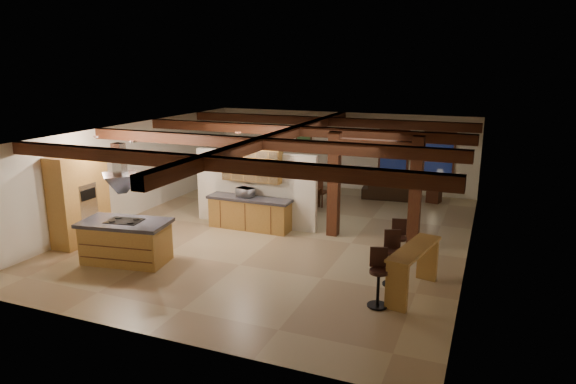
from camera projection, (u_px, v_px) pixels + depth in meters
name	position (u px, v px, depth m)	size (l,w,h in m)	color
ground	(280.00, 234.00, 14.47)	(12.00, 12.00, 0.00)	tan
room_walls	(280.00, 172.00, 14.04)	(12.00, 12.00, 12.00)	silver
ceiling_beams	(280.00, 137.00, 13.80)	(10.00, 12.00, 0.28)	#38160E
timber_posts	(374.00, 176.00, 13.58)	(2.50, 0.30, 2.90)	#38160E
partition_wall	(255.00, 189.00, 15.02)	(3.80, 0.18, 2.20)	silver
pantry_cabinet	(79.00, 199.00, 13.54)	(0.67, 1.60, 2.40)	olive
back_counter	(250.00, 213.00, 14.82)	(2.50, 0.66, 0.94)	olive
upper_display_cabinet	(252.00, 165.00, 14.66)	(1.80, 0.36, 0.95)	olive
range_hood	(122.00, 190.00, 12.02)	(1.10, 1.10, 1.40)	silver
back_windows	(416.00, 154.00, 18.42)	(2.70, 0.07, 1.70)	#38160E
framed_art	(304.00, 142.00, 19.94)	(0.65, 0.05, 0.85)	#38160E
recessed_cans	(158.00, 137.00, 12.96)	(3.16, 2.46, 0.03)	silver
kitchen_island	(126.00, 241.00, 12.33)	(2.24, 1.43, 1.04)	olive
dining_table	(289.00, 198.00, 17.04)	(1.94, 1.08, 0.68)	#371E0D
sofa	(389.00, 191.00, 18.15)	(1.87, 0.73, 0.55)	black
microwave	(245.00, 192.00, 14.72)	(0.48, 0.33, 0.27)	#ACACB0
bar_counter	(414.00, 263.00, 10.55)	(0.88, 2.02, 1.03)	olive
side_table	(434.00, 195.00, 17.69)	(0.43, 0.43, 0.54)	#38160E
table_lamp	(435.00, 181.00, 17.57)	(0.27, 0.27, 0.32)	black
bar_stool_a	(378.00, 277.00, 10.06)	(0.43, 0.44, 1.18)	black
bar_stool_b	(393.00, 258.00, 11.04)	(0.45, 0.46, 1.20)	black
bar_stool_c	(399.00, 243.00, 12.03)	(0.40, 0.42, 1.13)	black
dining_chairs	(289.00, 189.00, 16.96)	(2.28, 2.28, 1.28)	#38160E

